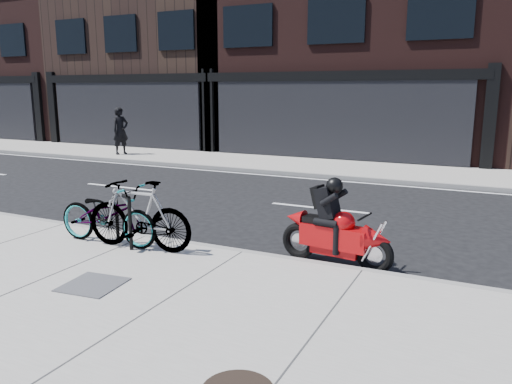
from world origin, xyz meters
The scene contains 11 objects.
ground centered at (0.00, 0.00, 0.00)m, with size 120.00×120.00×0.00m, color black.
sidewalk_near centered at (0.00, -5.00, 0.07)m, with size 60.00×6.00×0.13m, color gray.
sidewalk_far centered at (0.00, 7.75, 0.07)m, with size 60.00×3.50×0.13m, color gray.
building_west centered at (-22.00, 14.50, 6.75)m, with size 10.00×10.00×13.50m, color black.
building_midwest centered at (-12.00, 14.50, 6.00)m, with size 10.00×10.00×12.00m, color black.
bike_rack centered at (-1.94, -2.60, 0.67)m, with size 0.51×0.26×0.92m.
bicycle_front centered at (-2.28, -2.60, 0.65)m, with size 0.70×2.00×1.05m, color gray.
bicycle_rear centered at (-1.61, -2.60, 0.72)m, with size 0.55×1.96×1.18m, color gray.
motorcycle centered at (1.54, -1.61, 0.58)m, with size 1.91×0.63×1.43m.
pedestrian centered at (-10.27, 7.10, 1.09)m, with size 0.70×0.46×1.92m, color black.
utility_grate centered at (-1.19, -4.15, 0.14)m, with size 0.75×0.75×0.01m, color #444547.
Camera 1 is at (3.61, -8.98, 2.76)m, focal length 35.00 mm.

